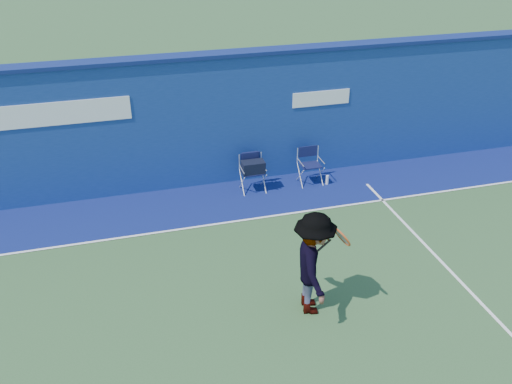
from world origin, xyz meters
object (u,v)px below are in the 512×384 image
object	(u,v)px
directors_chair_left	(253,176)
tennis_player	(314,264)
water_bottle	(327,180)
directors_chair_right	(310,173)

from	to	relation	value
directors_chair_left	tennis_player	bearing A→B (deg)	-91.66
water_bottle	tennis_player	bearing A→B (deg)	-115.25
directors_chair_left	water_bottle	xyz separation A→B (m)	(1.78, -0.18, -0.26)
water_bottle	directors_chair_right	bearing A→B (deg)	152.79
directors_chair_left	water_bottle	world-z (taller)	directors_chair_left
directors_chair_left	water_bottle	distance (m)	1.81
directors_chair_right	water_bottle	distance (m)	0.44
directors_chair_left	directors_chair_right	size ratio (longest dim) A/B	1.02
directors_chair_right	directors_chair_left	bearing A→B (deg)	-179.68
directors_chair_right	water_bottle	xyz separation A→B (m)	(0.37, -0.19, -0.15)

